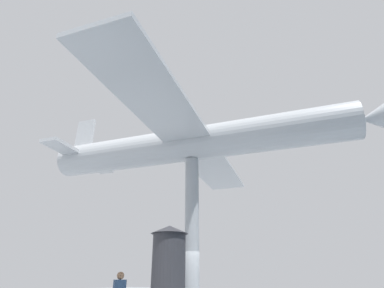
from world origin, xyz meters
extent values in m
cylinder|color=#999EA3|center=(0.00, 0.00, 3.35)|extent=(0.63, 0.63, 6.70)
cylinder|color=#B2B7BC|center=(0.00, 0.00, 7.53)|extent=(4.95, 14.98, 1.66)
cube|color=#B2B7BC|center=(0.00, 0.00, 7.53)|extent=(16.19, 5.85, 0.18)
cube|color=#B2B7BC|center=(1.47, -6.43, 7.66)|extent=(5.24, 2.12, 0.18)
cube|color=#B2B7BC|center=(1.47, -6.43, 8.85)|extent=(0.42, 1.11, 2.31)
cone|color=#B2B7BC|center=(-1.80, 7.89, 7.53)|extent=(1.65, 1.49, 1.41)
sphere|color=#936B4C|center=(3.19, -0.91, 1.55)|extent=(0.25, 0.25, 0.25)
cone|color=#2D2D33|center=(5.95, 3.13, 2.42)|extent=(0.81, 0.81, 0.18)
camera|label=1|loc=(11.43, 7.12, 1.42)|focal=28.00mm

